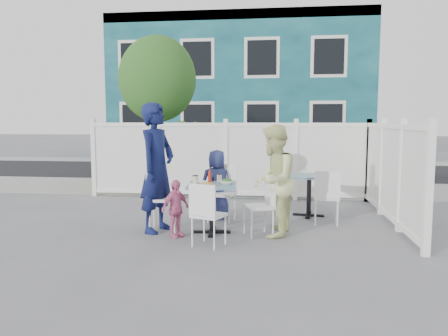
# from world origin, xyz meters

# --- Properties ---
(ground) EXTENTS (80.00, 80.00, 0.00)m
(ground) POSITION_xyz_m (0.00, 0.00, 0.00)
(ground) COLOR slate
(near_sidewalk) EXTENTS (24.00, 2.60, 0.01)m
(near_sidewalk) POSITION_xyz_m (0.00, 3.80, 0.01)
(near_sidewalk) COLOR gray
(near_sidewalk) RESTS_ON ground
(street) EXTENTS (24.00, 5.00, 0.01)m
(street) POSITION_xyz_m (0.00, 7.50, 0.00)
(street) COLOR black
(street) RESTS_ON ground
(far_sidewalk) EXTENTS (24.00, 1.60, 0.01)m
(far_sidewalk) POSITION_xyz_m (0.00, 10.60, 0.01)
(far_sidewalk) COLOR gray
(far_sidewalk) RESTS_ON ground
(building) EXTENTS (11.00, 6.00, 6.00)m
(building) POSITION_xyz_m (-0.50, 14.00, 3.00)
(building) COLOR #10444F
(building) RESTS_ON ground
(fence_back) EXTENTS (5.86, 0.08, 1.60)m
(fence_back) POSITION_xyz_m (0.10, 2.40, 0.78)
(fence_back) COLOR white
(fence_back) RESTS_ON ground
(fence_right) EXTENTS (0.08, 3.66, 1.60)m
(fence_right) POSITION_xyz_m (3.00, 0.60, 0.78)
(fence_right) COLOR white
(fence_right) RESTS_ON ground
(tree) EXTENTS (1.80, 1.62, 3.59)m
(tree) POSITION_xyz_m (-1.60, 3.30, 2.59)
(tree) COLOR #382316
(tree) RESTS_ON ground
(utility_cabinet) EXTENTS (0.80, 0.62, 1.38)m
(utility_cabinet) POSITION_xyz_m (-2.67, 4.00, 0.69)
(utility_cabinet) COLOR gold
(utility_cabinet) RESTS_ON ground
(potted_shrub_a) EXTENTS (1.29, 1.29, 1.66)m
(potted_shrub_a) POSITION_xyz_m (-0.71, 3.10, 0.83)
(potted_shrub_a) COLOR #285319
(potted_shrub_a) RESTS_ON ground
(potted_shrub_b) EXTENTS (1.79, 1.85, 1.56)m
(potted_shrub_b) POSITION_xyz_m (1.35, 3.00, 0.78)
(potted_shrub_b) COLOR #285319
(potted_shrub_b) RESTS_ON ground
(main_table) EXTENTS (0.74, 0.74, 0.73)m
(main_table) POSITION_xyz_m (0.24, -0.44, 0.57)
(main_table) COLOR #486287
(main_table) RESTS_ON ground
(spare_table) EXTENTS (0.76, 0.76, 0.72)m
(spare_table) POSITION_xyz_m (1.73, 0.90, 0.55)
(spare_table) COLOR #486287
(spare_table) RESTS_ON ground
(chair_left) EXTENTS (0.48, 0.50, 1.00)m
(chair_left) POSITION_xyz_m (-0.59, -0.38, 0.58)
(chair_left) COLOR white
(chair_left) RESTS_ON ground
(chair_right) EXTENTS (0.50, 0.51, 0.87)m
(chair_right) POSITION_xyz_m (0.99, -0.46, 0.50)
(chair_right) COLOR white
(chair_right) RESTS_ON ground
(chair_back) EXTENTS (0.48, 0.47, 0.92)m
(chair_back) POSITION_xyz_m (0.29, 0.42, 0.54)
(chair_back) COLOR white
(chair_back) RESTS_ON ground
(chair_near) EXTENTS (0.49, 0.48, 0.84)m
(chair_near) POSITION_xyz_m (0.27, -1.15, 0.49)
(chair_near) COLOR white
(chair_near) RESTS_ON ground
(chair_spare) EXTENTS (0.42, 0.40, 0.87)m
(chair_spare) POSITION_xyz_m (1.96, 0.28, 0.51)
(chair_spare) COLOR white
(chair_spare) RESTS_ON ground
(man) EXTENTS (0.64, 0.80, 1.91)m
(man) POSITION_xyz_m (-0.59, -0.42, 0.96)
(man) COLOR #0F1744
(man) RESTS_ON ground
(woman) EXTENTS (0.71, 0.85, 1.60)m
(woman) POSITION_xyz_m (1.13, -0.47, 0.80)
(woman) COLOR #CDD84A
(woman) RESTS_ON ground
(boy) EXTENTS (0.62, 0.45, 1.17)m
(boy) POSITION_xyz_m (0.18, 0.50, 0.58)
(boy) COLOR navy
(boy) RESTS_ON ground
(toddler) EXTENTS (0.45, 0.51, 0.82)m
(toddler) POSITION_xyz_m (-0.24, -0.72, 0.41)
(toddler) COLOR pink
(toddler) RESTS_ON ground
(plate_main) EXTENTS (0.24, 0.24, 0.02)m
(plate_main) POSITION_xyz_m (0.19, -0.59, 0.74)
(plate_main) COLOR white
(plate_main) RESTS_ON main_table
(plate_side) EXTENTS (0.24, 0.24, 0.02)m
(plate_side) POSITION_xyz_m (0.06, -0.31, 0.74)
(plate_side) COLOR white
(plate_side) RESTS_ON main_table
(salad_bowl) EXTENTS (0.22, 0.22, 0.05)m
(salad_bowl) POSITION_xyz_m (0.46, -0.42, 0.76)
(salad_bowl) COLOR white
(salad_bowl) RESTS_ON main_table
(coffee_cup_a) EXTENTS (0.08, 0.08, 0.12)m
(coffee_cup_a) POSITION_xyz_m (0.00, -0.48, 0.79)
(coffee_cup_a) COLOR beige
(coffee_cup_a) RESTS_ON main_table
(coffee_cup_b) EXTENTS (0.07, 0.07, 0.11)m
(coffee_cup_b) POSITION_xyz_m (0.32, -0.19, 0.78)
(coffee_cup_b) COLOR beige
(coffee_cup_b) RESTS_ON main_table
(ketchup_bottle) EXTENTS (0.05, 0.05, 0.16)m
(ketchup_bottle) POSITION_xyz_m (0.20, -0.38, 0.81)
(ketchup_bottle) COLOR #A82315
(ketchup_bottle) RESTS_ON main_table
(salt_shaker) EXTENTS (0.03, 0.03, 0.07)m
(salt_shaker) POSITION_xyz_m (0.16, -0.23, 0.77)
(salt_shaker) COLOR white
(salt_shaker) RESTS_ON main_table
(pepper_shaker) EXTENTS (0.03, 0.03, 0.07)m
(pepper_shaker) POSITION_xyz_m (0.21, -0.15, 0.76)
(pepper_shaker) COLOR black
(pepper_shaker) RESTS_ON main_table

